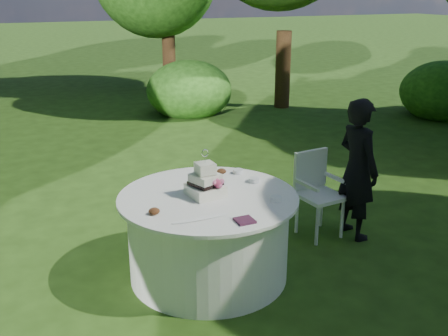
{
  "coord_description": "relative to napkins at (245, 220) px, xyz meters",
  "views": [
    {
      "loc": [
        -1.57,
        -3.88,
        2.46
      ],
      "look_at": [
        0.15,
        0.0,
        1.0
      ],
      "focal_mm": 42.0,
      "sensor_mm": 36.0,
      "label": 1
    }
  ],
  "objects": [
    {
      "name": "votives",
      "position": [
        0.43,
        0.67,
        0.01
      ],
      "size": [
        0.14,
        0.86,
        0.04
      ],
      "color": "white",
      "rests_on": "table"
    },
    {
      "name": "chair",
      "position": [
        1.3,
        0.96,
        -0.26
      ],
      "size": [
        0.46,
        0.45,
        0.88
      ],
      "color": "white",
      "rests_on": "ground"
    },
    {
      "name": "ground",
      "position": [
        -0.05,
        0.61,
        -0.78
      ],
      "size": [
        80.0,
        80.0,
        0.0
      ],
      "primitive_type": "plane",
      "color": "#223E11",
      "rests_on": "ground"
    },
    {
      "name": "feather_plume",
      "position": [
        -0.29,
        0.18,
        -0.0
      ],
      "size": [
        0.48,
        0.07,
        0.01
      ],
      "primitive_type": "ellipsoid",
      "color": "white",
      "rests_on": "table"
    },
    {
      "name": "petal_cups",
      "position": [
        -0.16,
        0.75,
        0.02
      ],
      "size": [
        0.96,
        0.75,
        0.05
      ],
      "color": "#562D16",
      "rests_on": "table"
    },
    {
      "name": "guest",
      "position": [
        1.64,
        0.75,
        -0.05
      ],
      "size": [
        0.37,
        0.54,
        1.46
      ],
      "primitive_type": "imported",
      "rotation": [
        0.0,
        0.0,
        1.61
      ],
      "color": "black",
      "rests_on": "ground"
    },
    {
      "name": "napkins",
      "position": [
        0.0,
        0.0,
        0.0
      ],
      "size": [
        0.14,
        0.14,
        0.02
      ],
      "primitive_type": "cube",
      "color": "#4A2038",
      "rests_on": "table"
    },
    {
      "name": "cake",
      "position": [
        -0.07,
        0.61,
        0.1
      ],
      "size": [
        0.31,
        0.31,
        0.42
      ],
      "color": "white",
      "rests_on": "table"
    },
    {
      "name": "table",
      "position": [
        -0.05,
        0.61,
        -0.39
      ],
      "size": [
        1.56,
        1.56,
        0.77
      ],
      "color": "white",
      "rests_on": "ground"
    }
  ]
}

